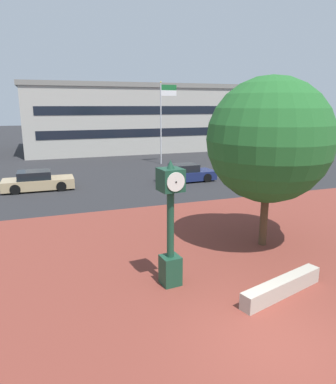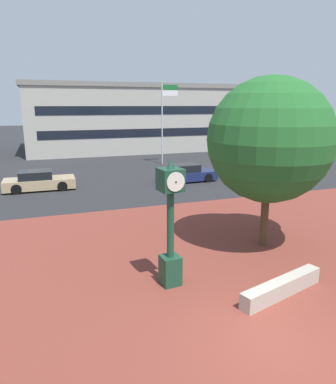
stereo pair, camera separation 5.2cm
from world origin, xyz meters
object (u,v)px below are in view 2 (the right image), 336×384
(plaza_tree, at_px, (273,142))
(car_street_mid, at_px, (39,181))
(civic_building, at_px, (128,117))
(flagpole_primary, at_px, (164,116))
(street_clock, at_px, (170,224))
(car_street_near, at_px, (187,174))
(car_street_far, at_px, (268,174))

(plaza_tree, xyz_separation_m, car_street_mid, (-8.72, 12.94, -3.51))
(car_street_mid, bearing_deg, civic_building, 152.80)
(flagpole_primary, distance_m, civic_building, 13.45)
(street_clock, bearing_deg, car_street_near, 59.85)
(car_street_near, relative_size, car_street_far, 1.04)
(plaza_tree, bearing_deg, street_clock, -158.16)
(street_clock, bearing_deg, car_street_mid, 98.75)
(street_clock, xyz_separation_m, car_street_near, (6.38, 14.07, -1.41))
(car_street_mid, relative_size, car_street_far, 1.11)
(car_street_mid, bearing_deg, car_street_far, 80.97)
(civic_building, bearing_deg, car_street_near, -92.14)
(car_street_mid, xyz_separation_m, flagpole_primary, (11.29, 7.34, 3.94))
(plaza_tree, distance_m, civic_building, 33.79)
(car_street_mid, height_order, civic_building, civic_building)
(street_clock, relative_size, car_street_mid, 0.87)
(plaza_tree, xyz_separation_m, flagpole_primary, (2.56, 20.28, 0.44))
(car_street_far, bearing_deg, civic_building, -168.52)
(car_street_mid, bearing_deg, flagpole_primary, 123.84)
(plaza_tree, height_order, car_street_near, plaza_tree)
(car_street_near, distance_m, car_street_far, 5.98)
(car_street_near, distance_m, car_street_mid, 10.27)
(street_clock, distance_m, civic_building, 36.43)
(car_street_mid, bearing_deg, street_clock, 15.31)
(car_street_near, height_order, car_street_mid, same)
(car_street_mid, height_order, car_street_far, same)
(plaza_tree, relative_size, car_street_near, 1.56)
(flagpole_primary, bearing_deg, street_clock, -108.49)
(flagpole_primary, bearing_deg, car_street_mid, -146.96)
(plaza_tree, xyz_separation_m, car_street_far, (7.17, 10.19, -3.51))
(car_street_far, bearing_deg, street_clock, -44.93)
(street_clock, relative_size, civic_building, 0.16)
(street_clock, xyz_separation_m, flagpole_primary, (7.43, 22.23, 2.54))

